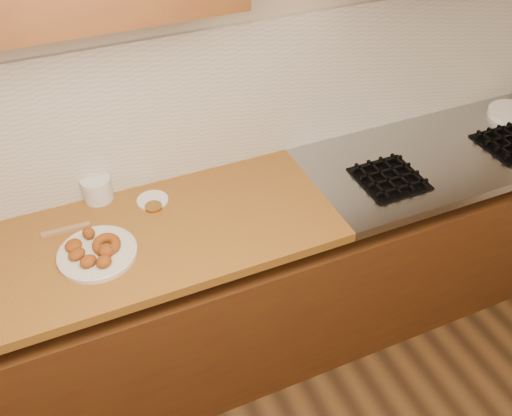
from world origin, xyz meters
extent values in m
cube|color=tan|center=(0.00, 2.00, 1.35)|extent=(4.00, 0.02, 2.70)
cube|color=#4D2B0E|center=(0.00, 1.69, 0.39)|extent=(3.60, 0.60, 0.77)
cube|color=olive|center=(-0.65, 1.69, 0.88)|extent=(2.30, 0.62, 0.04)
cube|color=#9EA0A5|center=(1.15, 1.69, 0.88)|extent=(1.30, 0.62, 0.04)
cube|color=beige|center=(0.00, 1.99, 1.20)|extent=(3.60, 0.02, 0.60)
cube|color=black|center=(0.80, 1.61, 0.90)|extent=(0.26, 0.26, 0.01)
cube|color=black|center=(0.71, 1.61, 0.92)|extent=(0.01, 0.24, 0.02)
cube|color=black|center=(0.80, 1.52, 0.92)|extent=(0.24, 0.01, 0.02)
cube|color=black|center=(0.77, 1.61, 0.92)|extent=(0.01, 0.24, 0.02)
cube|color=black|center=(0.80, 1.58, 0.92)|extent=(0.24, 0.01, 0.02)
cube|color=black|center=(0.83, 1.61, 0.92)|extent=(0.01, 0.24, 0.02)
cube|color=black|center=(0.80, 1.64, 0.92)|extent=(0.24, 0.01, 0.02)
cube|color=black|center=(0.89, 1.61, 0.92)|extent=(0.01, 0.24, 0.02)
cube|color=black|center=(0.80, 1.70, 0.92)|extent=(0.24, 0.01, 0.02)
cube|color=black|center=(1.45, 1.61, 0.90)|extent=(0.26, 0.26, 0.01)
cube|color=black|center=(1.36, 1.61, 0.92)|extent=(0.01, 0.24, 0.02)
cube|color=black|center=(1.42, 1.61, 0.92)|extent=(0.01, 0.24, 0.02)
cube|color=black|center=(1.45, 1.64, 0.92)|extent=(0.24, 0.01, 0.02)
cube|color=black|center=(1.45, 1.70, 0.92)|extent=(0.24, 0.01, 0.02)
cylinder|color=beige|center=(-0.39, 1.65, 0.91)|extent=(0.28, 0.28, 0.02)
torus|color=#9A4D1D|center=(-0.36, 1.65, 0.93)|extent=(0.11, 0.11, 0.04)
ellipsoid|color=#9A4D1D|center=(-0.46, 1.70, 0.93)|extent=(0.08, 0.09, 0.03)
ellipsoid|color=#9A4D1D|center=(-0.46, 1.65, 0.93)|extent=(0.08, 0.07, 0.03)
ellipsoid|color=#9A4D1D|center=(-0.43, 1.59, 0.94)|extent=(0.07, 0.07, 0.04)
ellipsoid|color=#9A4D1D|center=(-0.38, 1.57, 0.94)|extent=(0.07, 0.07, 0.04)
ellipsoid|color=#9A4D1D|center=(-0.40, 1.73, 0.94)|extent=(0.06, 0.06, 0.05)
ellipsoid|color=#9A4D1D|center=(-0.37, 1.62, 0.94)|extent=(0.06, 0.06, 0.04)
cylinder|color=silver|center=(-0.33, 1.96, 0.95)|extent=(0.15, 0.15, 0.10)
cylinder|color=silver|center=(-0.14, 1.86, 0.90)|extent=(0.13, 0.13, 0.01)
cylinder|color=olive|center=(-0.15, 1.82, 0.91)|extent=(0.08, 0.08, 0.01)
cube|color=#986F47|center=(-0.48, 1.82, 0.91)|extent=(0.18, 0.03, 0.01)
camera|label=1|loc=(-0.42, 0.19, 2.26)|focal=38.00mm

